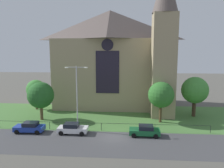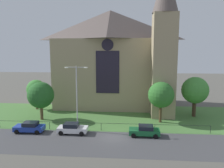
{
  "view_description": "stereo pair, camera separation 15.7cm",
  "coord_description": "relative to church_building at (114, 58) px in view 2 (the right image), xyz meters",
  "views": [
    {
      "loc": [
        1.92,
        -28.74,
        11.65
      ],
      "look_at": [
        -0.79,
        8.0,
        6.15
      ],
      "focal_mm": 35.5,
      "sensor_mm": 36.0,
      "label": 1
    },
    {
      "loc": [
        2.08,
        -28.73,
        11.65
      ],
      "look_at": [
        -0.79,
        8.0,
        6.15
      ],
      "focal_mm": 35.5,
      "sensor_mm": 36.0,
      "label": 2
    }
  ],
  "objects": [
    {
      "name": "tree_right_near",
      "position": [
        8.49,
        -10.91,
        -5.68
      ],
      "size": [
        4.23,
        4.23,
        6.74
      ],
      "color": "#4C3823",
      "rests_on": "ground"
    },
    {
      "name": "tree_right_far",
      "position": [
        14.96,
        -7.07,
        -5.53
      ],
      "size": [
        4.72,
        4.72,
        7.14
      ],
      "color": "#423021",
      "rests_on": "ground"
    },
    {
      "name": "church_building",
      "position": [
        0.0,
        0.0,
        0.0
      ],
      "size": [
        23.2,
        16.2,
        26.0
      ],
      "color": "tan",
      "rests_on": "ground"
    },
    {
      "name": "parked_car_blue",
      "position": [
        -11.02,
        -16.97,
        -9.53
      ],
      "size": [
        4.23,
        2.09,
        1.51
      ],
      "rotation": [
        0.0,
        0.0,
        3.16
      ],
      "color": "#1E3899",
      "rests_on": "ground"
    },
    {
      "name": "iron_railing",
      "position": [
        -0.77,
        -15.47,
        -9.3
      ],
      "size": [
        31.51,
        0.07,
        1.13
      ],
      "color": "black",
      "rests_on": "ground"
    },
    {
      "name": "tree_left_far",
      "position": [
        -15.26,
        -4.37,
        -6.22
      ],
      "size": [
        3.78,
        3.78,
        5.98
      ],
      "color": "brown",
      "rests_on": "ground"
    },
    {
      "name": "streetlamp_near",
      "position": [
        -4.3,
        -15.57,
        -4.32
      ],
      "size": [
        3.37,
        0.26,
        9.56
      ],
      "color": "#B2B2B7",
      "rests_on": "ground"
    },
    {
      "name": "ground",
      "position": [
        1.2,
        -7.97,
        -10.27
      ],
      "size": [
        160.0,
        160.0,
        0.0
      ],
      "primitive_type": "plane",
      "color": "#56544C"
    },
    {
      "name": "tree_left_near",
      "position": [
        -11.61,
        -11.0,
        -6.02
      ],
      "size": [
        4.46,
        4.46,
        6.5
      ],
      "color": "brown",
      "rests_on": "ground"
    },
    {
      "name": "parked_car_green",
      "position": [
        5.5,
        -17.15,
        -9.53
      ],
      "size": [
        4.23,
        2.08,
        1.51
      ],
      "rotation": [
        0.0,
        0.0,
        3.12
      ],
      "color": "#196033",
      "rests_on": "ground"
    },
    {
      "name": "parked_car_white",
      "position": [
        -4.71,
        -17.0,
        -9.53
      ],
      "size": [
        4.21,
        2.04,
        1.51
      ],
      "rotation": [
        0.0,
        0.0,
        -0.0
      ],
      "color": "silver",
      "rests_on": "ground"
    },
    {
      "name": "road_asphalt",
      "position": [
        1.2,
        -19.97,
        -10.27
      ],
      "size": [
        120.0,
        8.0,
        0.01
      ],
      "primitive_type": "cube",
      "color": "#424244",
      "rests_on": "ground"
    },
    {
      "name": "grass_verge",
      "position": [
        1.2,
        -9.97,
        -10.27
      ],
      "size": [
        120.0,
        20.0,
        0.01
      ],
      "primitive_type": "cube",
      "color": "#477538",
      "rests_on": "ground"
    }
  ]
}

